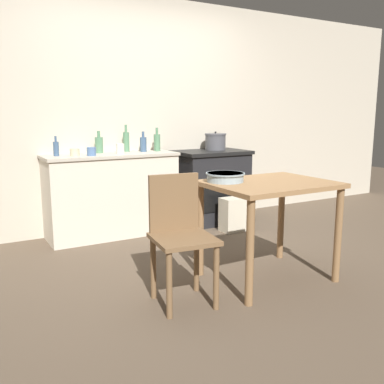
{
  "coord_description": "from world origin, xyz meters",
  "views": [
    {
      "loc": [
        -1.94,
        -2.97,
        1.3
      ],
      "look_at": [
        0.0,
        0.42,
        0.57
      ],
      "focal_mm": 40.0,
      "sensor_mm": 36.0,
      "label": 1
    }
  ],
  "objects": [
    {
      "name": "mixing_bowl_large",
      "position": [
        -0.12,
        -0.3,
        0.81
      ],
      "size": [
        0.3,
        0.3,
        0.07
      ],
      "color": "#93A8B2",
      "rests_on": "work_table"
    },
    {
      "name": "bottle_center",
      "position": [
        -0.54,
        1.45,
        0.96
      ],
      "size": [
        0.08,
        0.08,
        0.23
      ],
      "color": "#517F5B",
      "rests_on": "counter_cabinet"
    },
    {
      "name": "work_table",
      "position": [
        0.17,
        -0.47,
        0.65
      ],
      "size": [
        0.94,
        0.74,
        0.77
      ],
      "color": "#997047",
      "rests_on": "ground_plane"
    },
    {
      "name": "cup_center_right",
      "position": [
        -0.7,
        1.2,
        0.92
      ],
      "size": [
        0.09,
        0.09,
        0.08
      ],
      "primitive_type": "cylinder",
      "color": "#4C6B99",
      "rests_on": "counter_cabinet"
    },
    {
      "name": "stove",
      "position": [
        0.74,
        1.27,
        0.43
      ],
      "size": [
        0.84,
        0.59,
        0.86
      ],
      "color": "black",
      "rests_on": "ground_plane"
    },
    {
      "name": "chair",
      "position": [
        -0.61,
        -0.48,
        0.48
      ],
      "size": [
        0.45,
        0.45,
        0.88
      ],
      "rotation": [
        0.0,
        0.0,
        -0.12
      ],
      "color": "brown",
      "rests_on": "ground_plane"
    },
    {
      "name": "bottle_left",
      "position": [
        -1.01,
        1.34,
        0.95
      ],
      "size": [
        0.06,
        0.06,
        0.2
      ],
      "color": "#3D5675",
      "rests_on": "counter_cabinet"
    },
    {
      "name": "cup_right",
      "position": [
        -0.86,
        1.22,
        0.91
      ],
      "size": [
        0.09,
        0.09,
        0.08
      ],
      "primitive_type": "cylinder",
      "color": "beige",
      "rests_on": "counter_cabinet"
    },
    {
      "name": "wall_back",
      "position": [
        0.0,
        1.58,
        1.27
      ],
      "size": [
        8.0,
        0.07,
        2.55
      ],
      "color": "beige",
      "rests_on": "ground_plane"
    },
    {
      "name": "cup_mid_right",
      "position": [
        -0.38,
        1.26,
        0.93
      ],
      "size": [
        0.08,
        0.08,
        0.1
      ],
      "primitive_type": "cylinder",
      "color": "silver",
      "rests_on": "counter_cabinet"
    },
    {
      "name": "bottle_mid_left",
      "position": [
        -0.23,
        1.46,
        0.99
      ],
      "size": [
        0.07,
        0.07,
        0.29
      ],
      "color": "#517F5B",
      "rests_on": "counter_cabinet"
    },
    {
      "name": "stock_pot",
      "position": [
        0.84,
        1.33,
        0.95
      ],
      "size": [
        0.25,
        0.25,
        0.22
      ],
      "color": "#4C4C51",
      "rests_on": "stove"
    },
    {
      "name": "ground_plane",
      "position": [
        0.0,
        0.0,
        0.0
      ],
      "size": [
        14.0,
        14.0,
        0.0
      ],
      "primitive_type": "plane",
      "color": "brown"
    },
    {
      "name": "bottle_far_left",
      "position": [
        0.09,
        1.35,
        0.97
      ],
      "size": [
        0.07,
        0.07,
        0.26
      ],
      "color": "#517F5B",
      "rests_on": "counter_cabinet"
    },
    {
      "name": "counter_cabinet",
      "position": [
        -0.47,
        1.31,
        0.44
      ],
      "size": [
        1.38,
        0.51,
        0.87
      ],
      "color": "beige",
      "rests_on": "ground_plane"
    },
    {
      "name": "flour_sack",
      "position": [
        0.74,
        0.79,
        0.19
      ],
      "size": [
        0.28,
        0.2,
        0.37
      ],
      "primitive_type": "cube",
      "color": "beige",
      "rests_on": "ground_plane"
    },
    {
      "name": "bottle_center_left",
      "position": [
        -0.08,
        1.34,
        0.96
      ],
      "size": [
        0.07,
        0.07,
        0.22
      ],
      "color": "#3D5675",
      "rests_on": "counter_cabinet"
    }
  ]
}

